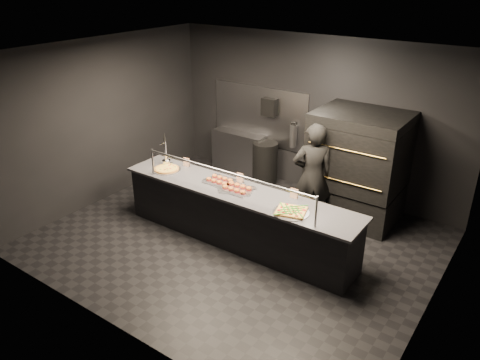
% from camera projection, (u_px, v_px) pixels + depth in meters
% --- Properties ---
extents(room, '(6.04, 6.00, 3.00)m').
position_uv_depth(room, '(238.00, 154.00, 7.08)').
color(room, black).
rests_on(room, ground).
extents(service_counter, '(4.10, 0.78, 1.37)m').
position_uv_depth(service_counter, '(237.00, 216.00, 7.47)').
color(service_counter, black).
rests_on(service_counter, ground).
extents(pizza_oven, '(1.50, 1.23, 1.91)m').
position_uv_depth(pizza_oven, '(358.00, 166.00, 8.04)').
color(pizza_oven, black).
rests_on(pizza_oven, ground).
extents(prep_shelf, '(1.20, 0.35, 0.90)m').
position_uv_depth(prep_shelf, '(239.00, 152.00, 10.03)').
color(prep_shelf, '#99999E').
rests_on(prep_shelf, ground).
extents(towel_dispenser, '(0.30, 0.20, 0.35)m').
position_uv_depth(towel_dispenser, '(270.00, 107.00, 9.26)').
color(towel_dispenser, black).
rests_on(towel_dispenser, room).
extents(fire_extinguisher, '(0.14, 0.14, 0.51)m').
position_uv_depth(fire_extinguisher, '(293.00, 136.00, 9.18)').
color(fire_extinguisher, '#B2B2B7').
rests_on(fire_extinguisher, room).
extents(beer_tap, '(0.16, 0.22, 0.60)m').
position_uv_depth(beer_tap, '(166.00, 156.00, 8.12)').
color(beer_tap, silver).
rests_on(beer_tap, service_counter).
extents(round_pizza, '(0.49, 0.49, 0.03)m').
position_uv_depth(round_pizza, '(167.00, 169.00, 7.99)').
color(round_pizza, silver).
rests_on(round_pizza, service_counter).
extents(slider_tray_a, '(0.54, 0.45, 0.07)m').
position_uv_depth(slider_tray_a, '(219.00, 181.00, 7.53)').
color(slider_tray_a, silver).
rests_on(slider_tray_a, service_counter).
extents(slider_tray_b, '(0.58, 0.50, 0.08)m').
position_uv_depth(slider_tray_b, '(237.00, 188.00, 7.26)').
color(slider_tray_b, silver).
rests_on(slider_tray_b, service_counter).
extents(square_pizza, '(0.52, 0.52, 0.05)m').
position_uv_depth(square_pizza, '(291.00, 211.00, 6.61)').
color(square_pizza, silver).
rests_on(square_pizza, service_counter).
extents(condiment_jar, '(0.15, 0.06, 0.10)m').
position_uv_depth(condiment_jar, '(169.00, 164.00, 8.13)').
color(condiment_jar, silver).
rests_on(condiment_jar, service_counter).
extents(tent_cards, '(2.25, 0.04, 0.15)m').
position_uv_depth(tent_cards, '(237.00, 177.00, 7.55)').
color(tent_cards, white).
rests_on(tent_cards, service_counter).
extents(trash_bin, '(0.51, 0.51, 0.85)m').
position_uv_depth(trash_bin, '(265.00, 162.00, 9.59)').
color(trash_bin, black).
rests_on(trash_bin, ground).
extents(worker, '(0.80, 0.75, 1.84)m').
position_uv_depth(worker, '(312.00, 177.00, 7.74)').
color(worker, black).
rests_on(worker, ground).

